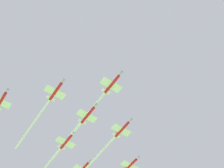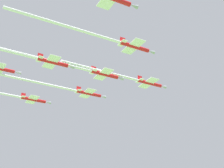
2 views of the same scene
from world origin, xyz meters
TOP-DOWN VIEW (x-y plane):
  - jet_lead at (0.40, 4.68)m, footprint 17.40×42.41m
  - jet_port_inner at (10.79, 29.65)m, footprint 19.18×47.55m
  - jet_starboard_inner at (-23.22, 17.89)m, footprint 19.21×47.62m
  - jet_port_outer at (-6.19, 23.69)m, footprint 17.66×43.17m
  - jet_starboard_outer at (22.70, 50.23)m, footprint 17.17×41.77m
  - jet_port_trail at (-12.90, 43.03)m, footprint 18.22×44.77m

SIDE VIEW (x-z plane):
  - jet_port_trail at x=-12.90m, z-range 110.95..113.73m
  - jet_port_inner at x=10.79m, z-range 111.17..113.95m
  - jet_port_outer at x=-6.19m, z-range 111.22..114.00m
  - jet_starboard_outer at x=22.70m, z-range 111.62..114.40m
  - jet_lead at x=0.40m, z-range 112.25..115.03m
  - jet_starboard_inner at x=-23.22m, z-range 113.55..116.32m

